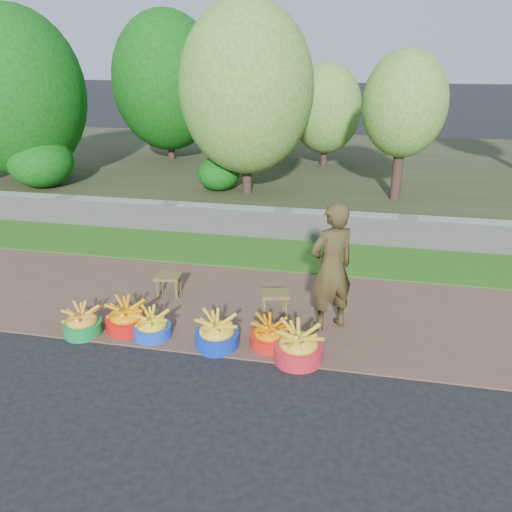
% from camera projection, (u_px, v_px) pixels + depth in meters
% --- Properties ---
extents(ground_plane, '(120.00, 120.00, 0.00)m').
position_uv_depth(ground_plane, '(228.00, 358.00, 5.69)').
color(ground_plane, black).
rests_on(ground_plane, ground).
extents(dirt_shoulder, '(80.00, 2.50, 0.02)m').
position_uv_depth(dirt_shoulder, '(251.00, 307.00, 6.82)').
color(dirt_shoulder, brown).
rests_on(dirt_shoulder, ground).
extents(grass_verge, '(80.00, 1.50, 0.04)m').
position_uv_depth(grass_verge, '(275.00, 253.00, 8.63)').
color(grass_verge, '#2A5F17').
rests_on(grass_verge, ground).
extents(retaining_wall, '(80.00, 0.35, 0.55)m').
position_uv_depth(retaining_wall, '(283.00, 224.00, 9.31)').
color(retaining_wall, gray).
rests_on(retaining_wall, ground).
extents(earth_bank, '(80.00, 10.00, 0.50)m').
position_uv_depth(earth_bank, '(310.00, 170.00, 13.76)').
color(earth_bank, '#353A1F').
rests_on(earth_bank, ground).
extents(vegetation, '(33.92, 7.73, 4.41)m').
position_uv_depth(vegetation, '(470.00, 88.00, 10.85)').
color(vegetation, '#33201B').
rests_on(vegetation, earth_bank).
extents(basin_a, '(0.47, 0.47, 0.35)m').
position_uv_depth(basin_a, '(82.00, 322.00, 6.14)').
color(basin_a, '#137C36').
rests_on(basin_a, ground).
extents(basin_b, '(0.52, 0.52, 0.39)m').
position_uv_depth(basin_b, '(126.00, 318.00, 6.21)').
color(basin_b, red).
rests_on(basin_b, ground).
extents(basin_c, '(0.46, 0.46, 0.34)m').
position_uv_depth(basin_c, '(152.00, 326.00, 6.05)').
color(basin_c, blue).
rests_on(basin_c, ground).
extents(basin_d, '(0.52, 0.52, 0.39)m').
position_uv_depth(basin_d, '(217.00, 333.00, 5.86)').
color(basin_d, '#0D2CAD').
rests_on(basin_d, ground).
extents(basin_e, '(0.47, 0.47, 0.35)m').
position_uv_depth(basin_e, '(270.00, 335.00, 5.86)').
color(basin_e, red).
rests_on(basin_e, ground).
extents(basin_f, '(0.55, 0.55, 0.41)m').
position_uv_depth(basin_f, '(298.00, 346.00, 5.59)').
color(basin_f, red).
rests_on(basin_f, ground).
extents(stool_left, '(0.37, 0.29, 0.31)m').
position_uv_depth(stool_left, '(168.00, 279.00, 7.05)').
color(stool_left, brown).
rests_on(stool_left, dirt_shoulder).
extents(stool_right, '(0.42, 0.36, 0.32)m').
position_uv_depth(stool_right, '(275.00, 297.00, 6.52)').
color(stool_right, brown).
rests_on(stool_right, dirt_shoulder).
extents(vendor_woman, '(0.71, 0.66, 1.63)m').
position_uv_depth(vendor_woman, '(331.00, 267.00, 6.01)').
color(vendor_woman, black).
rests_on(vendor_woman, dirt_shoulder).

